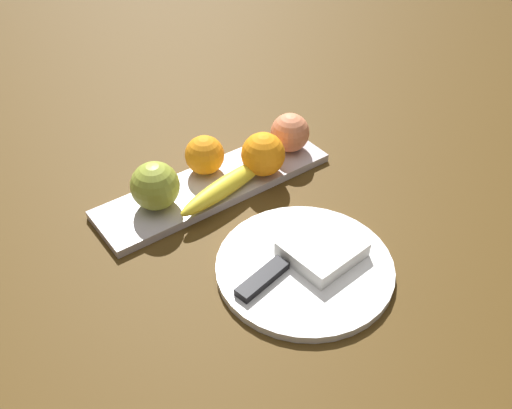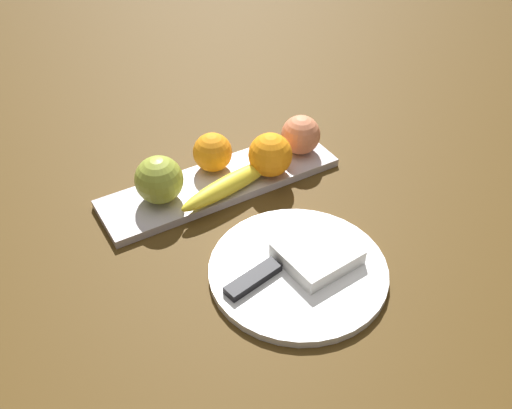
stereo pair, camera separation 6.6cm
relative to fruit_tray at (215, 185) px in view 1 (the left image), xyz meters
name	(u,v)px [view 1 (the left image)]	position (x,y,z in m)	size (l,w,h in m)	color
ground_plane	(205,198)	(-0.03, -0.01, -0.01)	(2.40, 2.40, 0.00)	#452E0F
fruit_tray	(215,185)	(0.00, 0.00, 0.00)	(0.42, 0.11, 0.01)	#BAB0B5
apple	(155,186)	(-0.11, 0.00, 0.05)	(0.08, 0.08, 0.08)	#92A135
banana	(226,186)	(0.00, -0.04, 0.02)	(0.20, 0.03, 0.03)	yellow
orange_near_apple	(263,154)	(0.08, -0.03, 0.05)	(0.08, 0.08, 0.08)	orange
orange_near_banana	(205,155)	(0.00, 0.03, 0.04)	(0.07, 0.07, 0.07)	orange
peach	(290,133)	(0.16, 0.00, 0.04)	(0.07, 0.07, 0.07)	#DC7E56
dinner_plate	(305,267)	(0.00, -0.24, 0.00)	(0.26, 0.26, 0.01)	white
folded_napkin	(322,249)	(0.03, -0.24, 0.02)	(0.10, 0.10, 0.02)	white
knife	(270,273)	(-0.05, -0.23, 0.01)	(0.18, 0.06, 0.01)	silver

